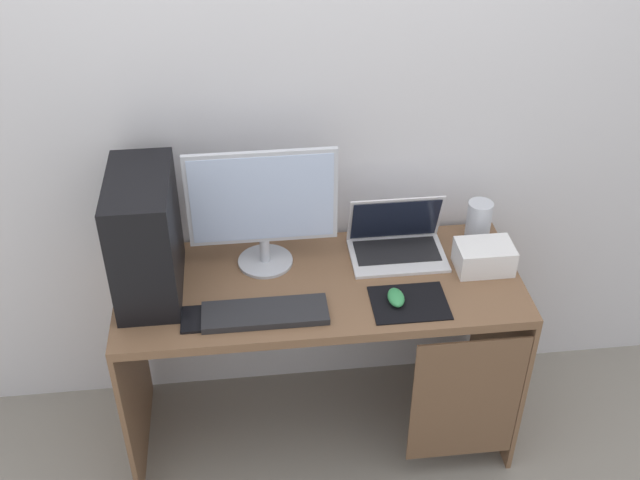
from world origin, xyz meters
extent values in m
plane|color=gray|center=(0.00, 0.00, 0.00)|extent=(8.00, 8.00, 0.00)
cube|color=silver|center=(0.00, 0.33, 1.30)|extent=(4.00, 0.04, 2.60)
cube|color=brown|center=(0.00, 0.00, 0.74)|extent=(1.43, 0.58, 0.03)
cube|color=brown|center=(-0.70, 0.00, 0.36)|extent=(0.02, 0.58, 0.73)
cube|color=brown|center=(0.70, 0.00, 0.36)|extent=(0.02, 0.58, 0.73)
cube|color=brown|center=(0.49, -0.29, 0.40)|extent=(0.40, 0.01, 0.58)
cube|color=black|center=(-0.58, 0.03, 0.98)|extent=(0.21, 0.40, 0.44)
cylinder|color=#B7BCC6|center=(-0.19, 0.13, 0.77)|extent=(0.20, 0.20, 0.01)
cylinder|color=#B7BCC6|center=(-0.19, 0.13, 0.82)|extent=(0.04, 0.04, 0.09)
cube|color=#B7BCC6|center=(-0.19, 0.12, 1.05)|extent=(0.52, 0.02, 0.36)
cube|color=#B2C6EA|center=(-0.19, 0.11, 1.05)|extent=(0.49, 0.00, 0.33)
cube|color=silver|center=(0.30, 0.11, 0.77)|extent=(0.35, 0.23, 0.01)
cube|color=black|center=(0.30, 0.13, 0.77)|extent=(0.31, 0.15, 0.00)
cube|color=silver|center=(0.30, 0.19, 0.88)|extent=(0.35, 0.08, 0.21)
cube|color=black|center=(0.30, 0.19, 0.88)|extent=(0.32, 0.06, 0.19)
cylinder|color=#B7BCC6|center=(0.61, 0.17, 0.85)|extent=(0.09, 0.09, 0.17)
cube|color=white|center=(0.59, 0.01, 0.81)|extent=(0.20, 0.14, 0.10)
cube|color=#232326|center=(-0.20, -0.16, 0.77)|extent=(0.42, 0.14, 0.02)
cube|color=black|center=(0.29, -0.15, 0.76)|extent=(0.26, 0.20, 0.00)
ellipsoid|color=#338C4C|center=(0.24, -0.14, 0.78)|extent=(0.06, 0.10, 0.03)
cube|color=black|center=(-0.45, -0.16, 0.77)|extent=(0.07, 0.13, 0.01)
camera|label=1|loc=(-0.24, -2.11, 2.46)|focal=43.19mm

